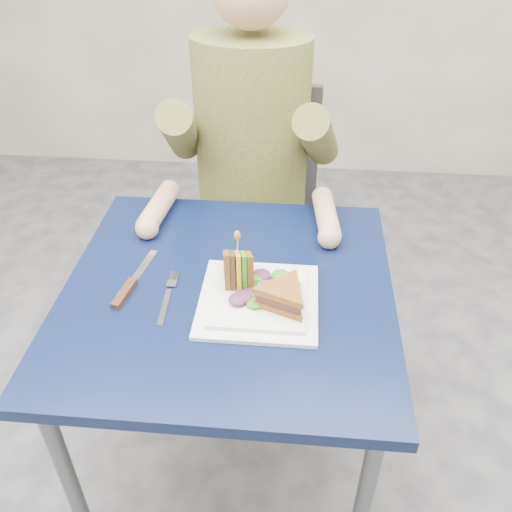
# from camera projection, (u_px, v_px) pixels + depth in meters

# --- Properties ---
(ground) EXTENTS (4.00, 4.00, 0.00)m
(ground) POSITION_uv_depth(u_px,v_px,m) (235.00, 467.00, 1.68)
(ground) COLOR #4C4C4E
(ground) RESTS_ON ground
(table) EXTENTS (0.75, 0.75, 0.73)m
(table) POSITION_uv_depth(u_px,v_px,m) (229.00, 313.00, 1.28)
(table) COLOR black
(table) RESTS_ON ground
(chair) EXTENTS (0.42, 0.40, 0.93)m
(chair) POSITION_uv_depth(u_px,v_px,m) (255.00, 205.00, 1.88)
(chair) COLOR #47474C
(chair) RESTS_ON ground
(diner) EXTENTS (0.54, 0.59, 0.74)m
(diner) POSITION_uv_depth(u_px,v_px,m) (251.00, 115.00, 1.57)
(diner) COLOR brown
(diner) RESTS_ON chair
(plate) EXTENTS (0.26, 0.26, 0.02)m
(plate) POSITION_uv_depth(u_px,v_px,m) (258.00, 299.00, 1.19)
(plate) COLOR white
(plate) RESTS_ON table
(sandwich_flat) EXTENTS (0.17, 0.17, 0.05)m
(sandwich_flat) POSITION_uv_depth(u_px,v_px,m) (283.00, 296.00, 1.14)
(sandwich_flat) COLOR brown
(sandwich_flat) RESTS_ON plate
(sandwich_upright) EXTENTS (0.09, 0.14, 0.14)m
(sandwich_upright) POSITION_uv_depth(u_px,v_px,m) (238.00, 269.00, 1.20)
(sandwich_upright) COLOR brown
(sandwich_upright) RESTS_ON plate
(fork) EXTENTS (0.02, 0.18, 0.01)m
(fork) POSITION_uv_depth(u_px,v_px,m) (167.00, 298.00, 1.20)
(fork) COLOR silver
(fork) RESTS_ON table
(knife) EXTENTS (0.05, 0.22, 0.02)m
(knife) POSITION_uv_depth(u_px,v_px,m) (128.00, 288.00, 1.22)
(knife) COLOR silver
(knife) RESTS_ON table
(toothpick) EXTENTS (0.01, 0.01, 0.06)m
(toothpick) POSITION_uv_depth(u_px,v_px,m) (238.00, 246.00, 1.16)
(toothpick) COLOR tan
(toothpick) RESTS_ON sandwich_upright
(toothpick_frill) EXTENTS (0.01, 0.01, 0.02)m
(toothpick_frill) POSITION_uv_depth(u_px,v_px,m) (237.00, 235.00, 1.15)
(toothpick_frill) COLOR orange
(toothpick_frill) RESTS_ON sandwich_upright
(lettuce_spill) EXTENTS (0.15, 0.13, 0.02)m
(lettuce_spill) POSITION_uv_depth(u_px,v_px,m) (261.00, 289.00, 1.18)
(lettuce_spill) COLOR #337A14
(lettuce_spill) RESTS_ON plate
(onion_ring) EXTENTS (0.04, 0.04, 0.02)m
(onion_ring) POSITION_uv_depth(u_px,v_px,m) (266.00, 289.00, 1.18)
(onion_ring) COLOR #9E4C7A
(onion_ring) RESTS_ON plate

